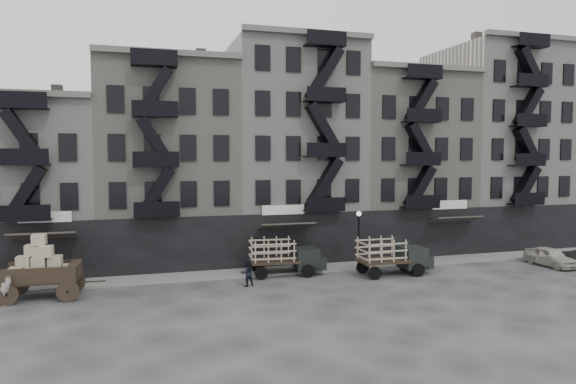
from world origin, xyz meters
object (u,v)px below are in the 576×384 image
object	(u,v)px
stake_truck_west	(285,254)
car_east	(550,257)
stake_truck_east	(393,254)
pedestrian_mid	(247,273)
wagon	(39,263)

from	to	relation	value
stake_truck_west	car_east	distance (m)	20.08
car_east	stake_truck_east	bearing A→B (deg)	175.00
stake_truck_west	pedestrian_mid	bearing A→B (deg)	-139.39
wagon	stake_truck_east	world-z (taller)	wagon
pedestrian_mid	stake_truck_east	bearing A→B (deg)	167.61
wagon	stake_truck_west	bearing A→B (deg)	9.38
wagon	pedestrian_mid	distance (m)	12.16
car_east	stake_truck_west	bearing A→B (deg)	170.51
car_east	pedestrian_mid	distance (m)	23.01
stake_truck_east	car_east	size ratio (longest dim) A/B	1.25
stake_truck_east	car_east	bearing A→B (deg)	-3.22
stake_truck_west	stake_truck_east	world-z (taller)	stake_truck_east
stake_truck_west	stake_truck_east	distance (m)	7.47
pedestrian_mid	wagon	bearing A→B (deg)	-16.17
stake_truck_east	pedestrian_mid	world-z (taller)	stake_truck_east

